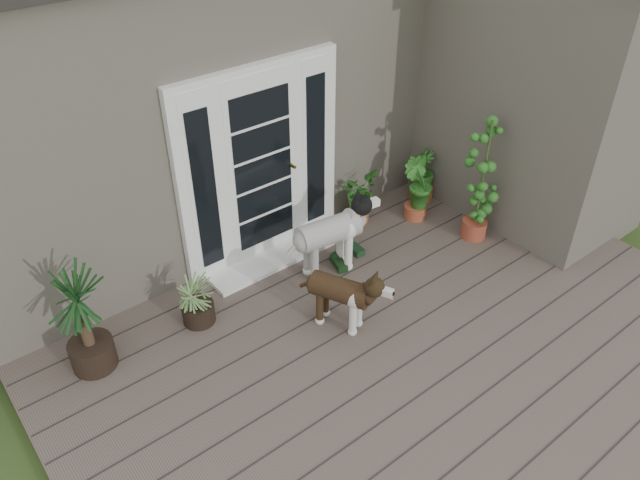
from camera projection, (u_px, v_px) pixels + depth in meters
deck at (419, 359)px, 5.71m from camera, size 6.20×4.60×0.12m
house_main at (178, 71)px, 7.53m from camera, size 7.40×4.00×3.10m
house_wing at (541, 92)px, 7.00m from camera, size 1.60×2.40×3.10m
door_unit at (261, 166)px, 6.34m from camera, size 1.90×0.14×2.15m
door_step at (276, 257)px, 6.83m from camera, size 1.60×0.40×0.05m
brindle_dog at (340, 299)px, 5.82m from camera, size 0.62×0.82×0.63m
white_dog at (329, 242)px, 6.46m from camera, size 0.95×0.51×0.75m
spider_plant at (196, 299)px, 5.88m from camera, size 0.68×0.68×0.56m
yucca at (83, 320)px, 5.27m from camera, size 0.77×0.77×1.08m
herb_a at (359, 200)px, 7.28m from camera, size 0.62×0.62×0.57m
herb_b at (417, 197)px, 7.36m from camera, size 0.51×0.51×0.56m
herb_c at (422, 180)px, 7.71m from camera, size 0.42×0.42×0.52m
sapling at (482, 180)px, 6.75m from camera, size 0.58×0.58×1.51m
clog_left at (354, 247)px, 6.94m from camera, size 0.17×0.34×0.10m
clog_right at (339, 262)px, 6.72m from camera, size 0.24×0.35×0.10m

